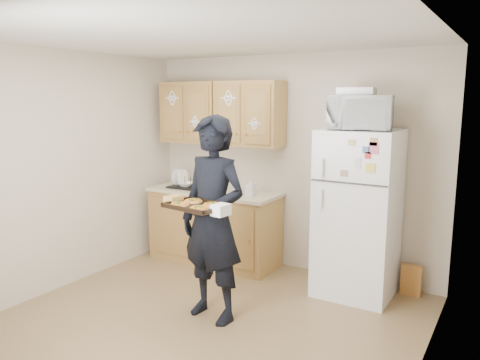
{
  "coord_description": "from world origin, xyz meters",
  "views": [
    {
      "loc": [
        2.31,
        -3.14,
        2.01
      ],
      "look_at": [
        0.14,
        0.45,
        1.27
      ],
      "focal_mm": 35.0,
      "sensor_mm": 36.0,
      "label": 1
    }
  ],
  "objects_px": {
    "refrigerator": "(358,213)",
    "dish_rack": "(185,182)",
    "microwave": "(360,113)",
    "baking_tray": "(196,206)",
    "person": "(213,220)"
  },
  "relations": [
    {
      "from": "dish_rack",
      "to": "refrigerator",
      "type": "bearing_deg",
      "value": 0.33
    },
    {
      "from": "microwave",
      "to": "person",
      "type": "bearing_deg",
      "value": -139.3
    },
    {
      "from": "refrigerator",
      "to": "person",
      "type": "xyz_separation_m",
      "value": [
        -0.95,
        -1.22,
        0.08
      ]
    },
    {
      "from": "refrigerator",
      "to": "microwave",
      "type": "bearing_deg",
      "value": -94.47
    },
    {
      "from": "baking_tray",
      "to": "microwave",
      "type": "height_order",
      "value": "microwave"
    },
    {
      "from": "person",
      "to": "microwave",
      "type": "relative_size",
      "value": 3.1
    },
    {
      "from": "refrigerator",
      "to": "person",
      "type": "height_order",
      "value": "person"
    },
    {
      "from": "dish_rack",
      "to": "baking_tray",
      "type": "bearing_deg",
      "value": -49.47
    },
    {
      "from": "refrigerator",
      "to": "dish_rack",
      "type": "height_order",
      "value": "refrigerator"
    },
    {
      "from": "refrigerator",
      "to": "baking_tray",
      "type": "bearing_deg",
      "value": -121.04
    },
    {
      "from": "refrigerator",
      "to": "microwave",
      "type": "height_order",
      "value": "microwave"
    },
    {
      "from": "refrigerator",
      "to": "dish_rack",
      "type": "bearing_deg",
      "value": -179.67
    },
    {
      "from": "refrigerator",
      "to": "person",
      "type": "distance_m",
      "value": 1.54
    },
    {
      "from": "microwave",
      "to": "baking_tray",
      "type": "bearing_deg",
      "value": -132.1
    },
    {
      "from": "refrigerator",
      "to": "microwave",
      "type": "xyz_separation_m",
      "value": [
        -0.0,
        -0.05,
        1.02
      ]
    }
  ]
}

